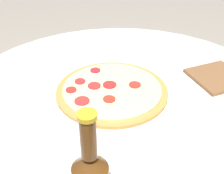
% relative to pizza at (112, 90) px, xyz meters
% --- Properties ---
extents(table, '(1.07, 1.07, 0.75)m').
position_rel_pizza_xyz_m(table, '(0.03, 0.05, -0.16)').
color(table, white).
rests_on(table, ground_plane).
extents(pizza, '(0.34, 0.34, 0.02)m').
position_rel_pizza_xyz_m(pizza, '(0.00, 0.00, 0.00)').
color(pizza, '#B77F3D').
rests_on(pizza, table).
extents(pizza_paddle, '(0.26, 0.23, 0.02)m').
position_rel_pizza_xyz_m(pizza_paddle, '(-0.25, 0.27, -0.00)').
color(pizza_paddle, brown).
rests_on(pizza_paddle, table).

